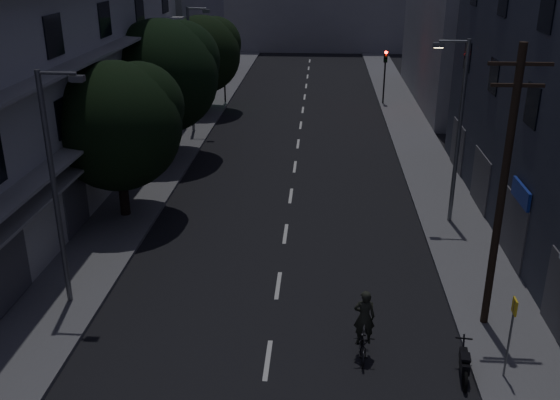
# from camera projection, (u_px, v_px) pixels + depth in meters

# --- Properties ---
(ground) EXTENTS (160.00, 160.00, 0.00)m
(ground) POSITION_uv_depth(u_px,v_px,m) (295.00, 164.00, 35.91)
(ground) COLOR black
(ground) RESTS_ON ground
(sidewalk_left) EXTENTS (3.00, 90.00, 0.15)m
(sidewalk_left) POSITION_uv_depth(u_px,v_px,m) (167.00, 160.00, 36.36)
(sidewalk_left) COLOR #565659
(sidewalk_left) RESTS_ON ground
(sidewalk_right) EXTENTS (3.00, 90.00, 0.15)m
(sidewalk_right) POSITION_uv_depth(u_px,v_px,m) (427.00, 166.00, 35.42)
(sidewalk_right) COLOR #565659
(sidewalk_right) RESTS_ON ground
(lane_markings) EXTENTS (0.15, 60.50, 0.01)m
(lane_markings) POSITION_uv_depth(u_px,v_px,m) (299.00, 134.00, 41.69)
(lane_markings) COLOR beige
(lane_markings) RESTS_ON ground
(building_left) EXTENTS (7.00, 36.00, 14.00)m
(building_left) POSITION_uv_depth(u_px,v_px,m) (19.00, 59.00, 27.57)
(building_left) COLOR #ACADA7
(building_left) RESTS_ON ground
(building_far_right) EXTENTS (6.00, 20.00, 13.00)m
(building_far_right) POSITION_uv_depth(u_px,v_px,m) (460.00, 18.00, 48.45)
(building_far_right) COLOR slate
(building_far_right) RESTS_ON ground
(building_far_end) EXTENTS (24.00, 8.00, 10.00)m
(building_far_end) POSITION_uv_depth(u_px,v_px,m) (312.00, 6.00, 75.66)
(building_far_end) COLOR slate
(building_far_end) RESTS_ON ground
(tree_near) EXTENTS (5.68, 5.68, 7.01)m
(tree_near) POSITION_uv_depth(u_px,v_px,m) (118.00, 121.00, 27.19)
(tree_near) COLOR black
(tree_near) RESTS_ON sidewalk_left
(tree_mid) EXTENTS (6.41, 6.41, 7.88)m
(tree_mid) POSITION_uv_depth(u_px,v_px,m) (163.00, 72.00, 35.05)
(tree_mid) COLOR black
(tree_mid) RESTS_ON sidewalk_left
(tree_far) EXTENTS (5.64, 5.64, 6.98)m
(tree_far) POSITION_uv_depth(u_px,v_px,m) (203.00, 51.00, 45.70)
(tree_far) COLOR black
(tree_far) RESTS_ON sidewalk_left
(traffic_signal_far_right) EXTENTS (0.28, 0.37, 4.10)m
(traffic_signal_far_right) POSITION_uv_depth(u_px,v_px,m) (385.00, 66.00, 48.25)
(traffic_signal_far_right) COLOR black
(traffic_signal_far_right) RESTS_ON sidewalk_right
(traffic_signal_far_left) EXTENTS (0.28, 0.37, 4.10)m
(traffic_signal_far_left) POSITION_uv_depth(u_px,v_px,m) (224.00, 65.00, 48.70)
(traffic_signal_far_left) COLOR black
(traffic_signal_far_left) RESTS_ON sidewalk_left
(street_lamp_left_near) EXTENTS (1.51, 0.25, 8.00)m
(street_lamp_left_near) POSITION_uv_depth(u_px,v_px,m) (57.00, 180.00, 20.07)
(street_lamp_left_near) COLOR #54555B
(street_lamp_left_near) RESTS_ON sidewalk_left
(street_lamp_right) EXTENTS (1.51, 0.25, 8.00)m
(street_lamp_right) POSITION_uv_depth(u_px,v_px,m) (457.00, 124.00, 26.47)
(street_lamp_right) COLOR slate
(street_lamp_right) RESTS_ON sidewalk_right
(street_lamp_left_far) EXTENTS (1.51, 0.25, 8.00)m
(street_lamp_left_far) POSITION_uv_depth(u_px,v_px,m) (192.00, 64.00, 40.31)
(street_lamp_left_far) COLOR slate
(street_lamp_left_far) RESTS_ON sidewalk_left
(utility_pole) EXTENTS (1.80, 0.24, 9.00)m
(utility_pole) POSITION_uv_depth(u_px,v_px,m) (503.00, 187.00, 18.72)
(utility_pole) COLOR black
(utility_pole) RESTS_ON sidewalk_right
(bus_stop_sign) EXTENTS (0.06, 0.35, 2.52)m
(bus_stop_sign) POSITION_uv_depth(u_px,v_px,m) (512.00, 324.00, 17.23)
(bus_stop_sign) COLOR #595B60
(bus_stop_sign) RESTS_ON sidewalk_right
(motorcycle) EXTENTS (0.49, 1.69, 1.09)m
(motorcycle) POSITION_uv_depth(u_px,v_px,m) (464.00, 365.00, 17.91)
(motorcycle) COLOR black
(motorcycle) RESTS_ON ground
(cyclist) EXTENTS (0.65, 1.77, 2.23)m
(cyclist) POSITION_uv_depth(u_px,v_px,m) (363.00, 334.00, 18.78)
(cyclist) COLOR black
(cyclist) RESTS_ON ground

